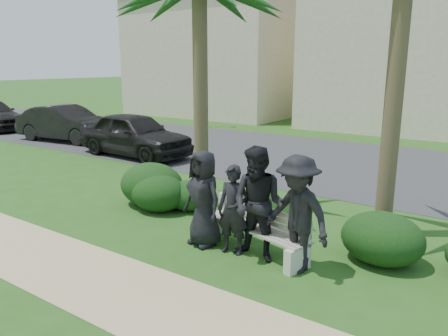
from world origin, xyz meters
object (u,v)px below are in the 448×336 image
at_px(man_b, 233,210).
at_px(car_b, 66,123).
at_px(man_a, 203,198).
at_px(man_d, 297,214).
at_px(man_c, 258,204).
at_px(street_lamp, 202,68).
at_px(park_bench, 253,231).
at_px(car_a, 135,134).

relative_size(man_b, car_b, 0.34).
bearing_deg(man_a, man_d, 13.62).
xyz_separation_m(man_c, car_b, (-12.27, 5.33, -0.21)).
xyz_separation_m(street_lamp, man_c, (10.08, -11.82, -2.00)).
relative_size(man_a, car_b, 0.38).
xyz_separation_m(man_a, man_c, (1.10, 0.01, 0.09)).
relative_size(street_lamp, man_c, 2.27).
relative_size(park_bench, car_b, 0.51).
height_order(man_c, car_b, man_c).
bearing_deg(man_b, man_a, 171.43).
height_order(street_lamp, man_c, street_lamp).
distance_m(park_bench, man_c, 0.70).
relative_size(man_d, car_b, 0.41).
distance_m(street_lamp, man_b, 15.40).
height_order(man_a, car_a, man_a).
distance_m(man_a, car_b, 12.39).
distance_m(man_c, man_d, 0.69).
bearing_deg(park_bench, man_d, -1.45).
distance_m(man_a, man_b, 0.63).
bearing_deg(man_c, street_lamp, 129.77).
bearing_deg(car_a, street_lamp, 21.25).
distance_m(man_d, car_a, 9.67).
relative_size(street_lamp, man_a, 2.51).
xyz_separation_m(street_lamp, park_bench, (9.84, -11.55, -2.60)).
height_order(man_a, man_d, man_d).
bearing_deg(car_a, man_a, -123.22).
bearing_deg(car_b, car_a, -104.45).
relative_size(man_c, car_b, 0.43).
height_order(man_b, man_d, man_d).
height_order(man_a, man_c, man_c).
height_order(car_a, car_b, car_a).
bearing_deg(park_bench, man_b, -114.26).
distance_m(park_bench, car_b, 13.06).
height_order(street_lamp, man_a, street_lamp).
xyz_separation_m(man_b, car_b, (-11.80, 5.35, -0.03)).
bearing_deg(man_d, car_b, 173.20).
distance_m(man_b, man_c, 0.50).
relative_size(street_lamp, park_bench, 1.88).
distance_m(street_lamp, car_b, 7.20).
relative_size(street_lamp, man_d, 2.34).
relative_size(street_lamp, car_b, 0.97).
relative_size(man_a, man_d, 0.93).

